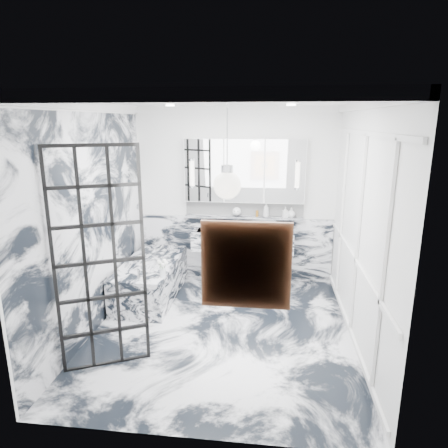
# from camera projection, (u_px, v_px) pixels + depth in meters

# --- Properties ---
(floor) EXTENTS (3.60, 3.60, 0.00)m
(floor) POSITION_uv_depth(u_px,v_px,m) (221.00, 330.00, 5.07)
(floor) COLOR silver
(floor) RESTS_ON ground
(ceiling) EXTENTS (3.60, 3.60, 0.00)m
(ceiling) POSITION_uv_depth(u_px,v_px,m) (221.00, 100.00, 4.37)
(ceiling) COLOR white
(ceiling) RESTS_ON wall_back
(wall_back) EXTENTS (3.60, 0.00, 3.60)m
(wall_back) POSITION_uv_depth(u_px,v_px,m) (235.00, 196.00, 6.45)
(wall_back) COLOR white
(wall_back) RESTS_ON floor
(wall_front) EXTENTS (3.60, 0.00, 3.60)m
(wall_front) POSITION_uv_depth(u_px,v_px,m) (191.00, 283.00, 2.99)
(wall_front) COLOR white
(wall_front) RESTS_ON floor
(wall_left) EXTENTS (0.00, 3.60, 3.60)m
(wall_left) POSITION_uv_depth(u_px,v_px,m) (92.00, 220.00, 4.90)
(wall_left) COLOR white
(wall_left) RESTS_ON floor
(wall_right) EXTENTS (0.00, 3.60, 3.60)m
(wall_right) POSITION_uv_depth(u_px,v_px,m) (360.00, 228.00, 4.54)
(wall_right) COLOR white
(wall_right) RESTS_ON floor
(marble_clad_back) EXTENTS (3.18, 0.05, 1.05)m
(marble_clad_back) POSITION_uv_depth(u_px,v_px,m) (235.00, 248.00, 6.65)
(marble_clad_back) COLOR silver
(marble_clad_back) RESTS_ON floor
(marble_clad_left) EXTENTS (0.02, 3.56, 2.68)m
(marble_clad_left) POSITION_uv_depth(u_px,v_px,m) (94.00, 225.00, 4.92)
(marble_clad_left) COLOR silver
(marble_clad_left) RESTS_ON floor
(panel_molding) EXTENTS (0.03, 3.40, 2.30)m
(panel_molding) POSITION_uv_depth(u_px,v_px,m) (358.00, 236.00, 4.57)
(panel_molding) COLOR white
(panel_molding) RESTS_ON floor
(soap_bottle_a) EXTENTS (0.11, 0.11, 0.23)m
(soap_bottle_a) POSITION_uv_depth(u_px,v_px,m) (266.00, 210.00, 6.36)
(soap_bottle_a) COLOR #8C5919
(soap_bottle_a) RESTS_ON ledge
(soap_bottle_b) EXTENTS (0.10, 0.10, 0.17)m
(soap_bottle_b) POSITION_uv_depth(u_px,v_px,m) (285.00, 212.00, 6.33)
(soap_bottle_b) COLOR #4C4C51
(soap_bottle_b) RESTS_ON ledge
(soap_bottle_c) EXTENTS (0.14, 0.14, 0.16)m
(soap_bottle_c) POSITION_uv_depth(u_px,v_px,m) (291.00, 213.00, 6.32)
(soap_bottle_c) COLOR silver
(soap_bottle_c) RESTS_ON ledge
(face_pot) EXTENTS (0.14, 0.14, 0.14)m
(face_pot) POSITION_uv_depth(u_px,v_px,m) (237.00, 211.00, 6.42)
(face_pot) COLOR white
(face_pot) RESTS_ON ledge
(amber_bottle) EXTENTS (0.04, 0.04, 0.10)m
(amber_bottle) POSITION_uv_depth(u_px,v_px,m) (257.00, 214.00, 6.39)
(amber_bottle) COLOR #8C5919
(amber_bottle) RESTS_ON ledge
(flower_vase) EXTENTS (0.08, 0.08, 0.12)m
(flower_vase) POSITION_uv_depth(u_px,v_px,m) (163.00, 273.00, 5.34)
(flower_vase) COLOR silver
(flower_vase) RESTS_ON bathtub
(crittall_door) EXTENTS (0.81, 0.41, 2.36)m
(crittall_door) POSITION_uv_depth(u_px,v_px,m) (100.00, 262.00, 4.08)
(crittall_door) COLOR black
(crittall_door) RESTS_ON floor
(artwork) EXTENTS (0.57, 0.05, 0.57)m
(artwork) POSITION_uv_depth(u_px,v_px,m) (246.00, 265.00, 2.95)
(artwork) COLOR orange
(artwork) RESTS_ON wall_front
(pendant_light) EXTENTS (0.24, 0.24, 0.24)m
(pendant_light) POSITION_uv_depth(u_px,v_px,m) (227.00, 185.00, 3.39)
(pendant_light) COLOR white
(pendant_light) RESTS_ON ceiling
(trough_sink) EXTENTS (1.60, 0.45, 0.30)m
(trough_sink) POSITION_uv_depth(u_px,v_px,m) (243.00, 240.00, 6.37)
(trough_sink) COLOR silver
(trough_sink) RESTS_ON wall_back
(ledge) EXTENTS (1.90, 0.14, 0.04)m
(ledge) POSITION_uv_depth(u_px,v_px,m) (244.00, 217.00, 6.44)
(ledge) COLOR silver
(ledge) RESTS_ON wall_back
(subway_tile) EXTENTS (1.90, 0.03, 0.23)m
(subway_tile) POSITION_uv_depth(u_px,v_px,m) (244.00, 208.00, 6.47)
(subway_tile) COLOR white
(subway_tile) RESTS_ON wall_back
(mirror_cabinet) EXTENTS (1.90, 0.16, 1.00)m
(mirror_cabinet) POSITION_uv_depth(u_px,v_px,m) (244.00, 171.00, 6.26)
(mirror_cabinet) COLOR white
(mirror_cabinet) RESTS_ON wall_back
(sconce_left) EXTENTS (0.07, 0.07, 0.40)m
(sconce_left) POSITION_uv_depth(u_px,v_px,m) (192.00, 173.00, 6.27)
(sconce_left) COLOR white
(sconce_left) RESTS_ON mirror_cabinet
(sconce_right) EXTENTS (0.07, 0.07, 0.40)m
(sconce_right) POSITION_uv_depth(u_px,v_px,m) (297.00, 175.00, 6.08)
(sconce_right) COLOR white
(sconce_right) RESTS_ON mirror_cabinet
(bathtub) EXTENTS (0.75, 1.65, 0.55)m
(bathtub) POSITION_uv_depth(u_px,v_px,m) (151.00, 279.00, 6.00)
(bathtub) COLOR silver
(bathtub) RESTS_ON floor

